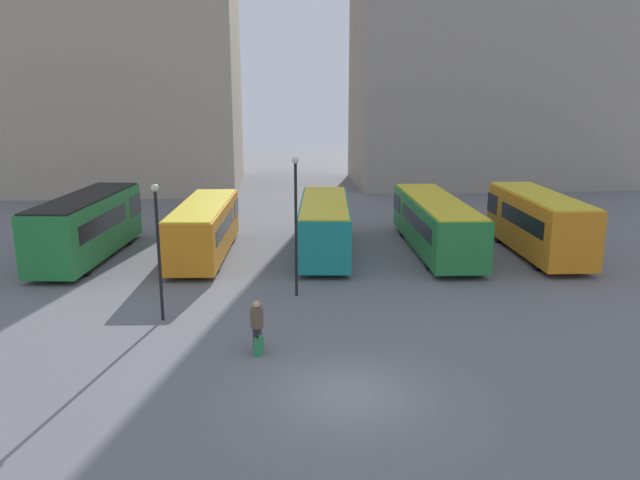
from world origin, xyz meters
name	(u,v)px	position (x,y,z in m)	size (l,w,h in m)	color
ground_plane	(348,393)	(0.00, 0.00, 0.00)	(160.00, 160.00, 0.00)	slate
building_block_right	(494,17)	(17.45, 40.52, 14.72)	(24.33, 11.84, 29.43)	gray
bus_0	(88,225)	(-11.61, 15.64, 1.75)	(3.48, 9.87, 3.24)	#237A38
bus_1	(204,227)	(-5.73, 15.72, 1.51)	(2.99, 9.72, 2.78)	orange
bus_2	(324,225)	(0.53, 15.75, 1.54)	(3.30, 9.99, 2.83)	#19847F
bus_3	(435,222)	(6.50, 15.95, 1.54)	(2.78, 11.37, 2.81)	#237A38
bus_4	(538,222)	(11.62, 14.71, 1.74)	(2.68, 9.12, 3.22)	orange
traveler	(257,320)	(-2.67, 3.36, 1.01)	(0.57, 0.57, 1.70)	#382D4C
suitcase	(259,346)	(-2.61, 2.84, 0.32)	(0.33, 0.41, 0.92)	#28844C
lamp_post_0	(158,241)	(-6.31, 6.30, 3.08)	(0.28, 0.28, 5.17)	black
lamp_post_1	(296,216)	(-1.18, 8.85, 3.42)	(0.28, 0.28, 5.84)	black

